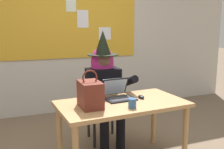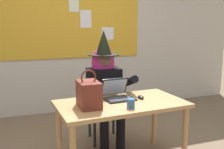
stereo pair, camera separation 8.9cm
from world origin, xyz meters
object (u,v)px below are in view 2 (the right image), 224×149
at_px(handbag, 89,94).
at_px(person_costumed, 105,83).
at_px(coffee_mug, 131,103).
at_px(chair_at_desk, 103,102).
at_px(laptop, 118,94).
at_px(desk_main, 121,110).
at_px(computer_mouse, 141,97).

bearing_deg(handbag, person_costumed, 59.49).
relative_size(person_costumed, coffee_mug, 15.26).
relative_size(chair_at_desk, laptop, 2.63).
distance_m(chair_at_desk, handbag, 0.93).
xyz_separation_m(desk_main, chair_at_desk, (0.03, 0.73, -0.12)).
relative_size(chair_at_desk, person_costumed, 0.62).
xyz_separation_m(computer_mouse, handbag, (-0.62, -0.10, 0.12)).
bearing_deg(person_costumed, desk_main, 0.39).
bearing_deg(laptop, desk_main, -99.19).
height_order(person_costumed, computer_mouse, person_costumed).
distance_m(handbag, coffee_mug, 0.43).
relative_size(computer_mouse, coffee_mug, 1.09).
height_order(person_costumed, handbag, person_costumed).
bearing_deg(laptop, coffee_mug, -93.88).
bearing_deg(desk_main, person_costumed, 88.23).
distance_m(laptop, coffee_mug, 0.36).
distance_m(person_costumed, computer_mouse, 0.60).
distance_m(desk_main, coffee_mug, 0.26).
height_order(desk_main, laptop, laptop).
bearing_deg(person_costumed, coffee_mug, 1.85).
distance_m(person_costumed, handbag, 0.76).
bearing_deg(coffee_mug, computer_mouse, 48.66).
bearing_deg(desk_main, coffee_mug, -86.31).
bearing_deg(computer_mouse, desk_main, -166.54).
relative_size(desk_main, computer_mouse, 13.35).
xyz_separation_m(desk_main, person_costumed, (0.02, 0.60, 0.17)).
distance_m(person_costumed, laptop, 0.46).
xyz_separation_m(computer_mouse, coffee_mug, (-0.24, -0.27, 0.03)).
bearing_deg(computer_mouse, person_costumed, 114.67).
bearing_deg(coffee_mug, laptop, 90.16).
height_order(chair_at_desk, laptop, laptop).
height_order(chair_at_desk, handbag, handbag).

